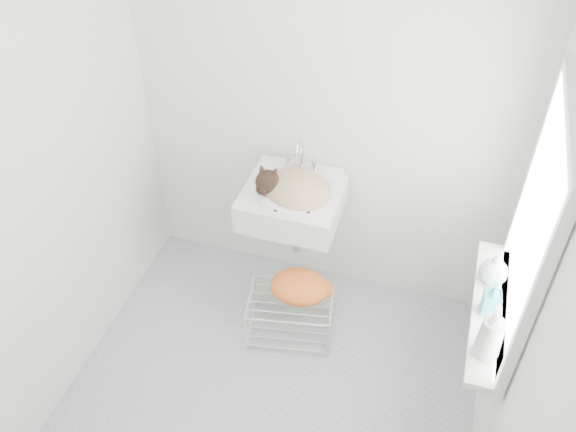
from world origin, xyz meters
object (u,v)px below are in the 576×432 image
(sink, at_px, (292,191))
(bottle_b, at_px, (488,311))
(cat, at_px, (294,188))
(bottle_c, at_px, (491,280))
(bottle_a, at_px, (484,353))
(wire_rack, at_px, (290,314))

(sink, height_order, bottle_b, sink)
(cat, relative_size, bottle_c, 2.38)
(bottle_c, bearing_deg, bottle_a, -90.00)
(wire_rack, xyz_separation_m, bottle_a, (1.02, -0.52, 0.70))
(sink, height_order, bottle_a, bottle_a)
(wire_rack, bearing_deg, bottle_c, -4.09)
(cat, xyz_separation_m, wire_rack, (0.07, -0.27, -0.74))
(bottle_b, bearing_deg, wire_rack, 165.12)
(cat, distance_m, bottle_a, 1.35)
(bottle_b, bearing_deg, sink, 152.98)
(cat, relative_size, wire_rack, 0.85)
(bottle_b, relative_size, bottle_c, 0.98)
(sink, distance_m, bottle_b, 1.24)
(bottle_b, bearing_deg, cat, 153.39)
(sink, bearing_deg, cat, -50.66)
(bottle_a, bearing_deg, sink, 143.79)
(bottle_b, bearing_deg, bottle_a, -90.00)
(wire_rack, distance_m, bottle_b, 1.27)
(cat, xyz_separation_m, bottle_b, (1.09, -0.55, -0.04))
(bottle_b, height_order, bottle_c, bottle_c)
(sink, relative_size, bottle_a, 2.24)
(sink, height_order, bottle_c, sink)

